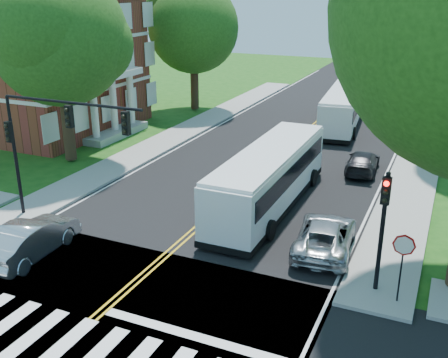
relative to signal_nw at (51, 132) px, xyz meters
The scene contains 21 objects.
ground 9.74m from the signal_nw, 47.67° to the right, with size 140.00×140.00×0.00m, color #174B12.
road 13.69m from the signal_nw, 63.16° to the left, with size 14.00×96.00×0.01m, color black.
cross_road 9.73m from the signal_nw, 47.67° to the right, with size 60.00×12.00×0.01m, color black.
center_line 17.20m from the signal_nw, 69.39° to the left, with size 0.36×70.00×0.01m, color gold.
edge_line_w 16.20m from the signal_nw, 93.47° to the left, with size 0.12×70.00×0.01m, color silver.
edge_line_e 20.54m from the signal_nw, 50.90° to the left, with size 0.12×70.00×0.01m, color silver.
crosswalk 10.07m from the signal_nw, 49.80° to the right, with size 12.60×3.00×0.01m, color silver.
stop_bar 11.40m from the signal_nw, 27.30° to the right, with size 6.60×0.40×0.01m, color silver.
sidewalk_nw 19.22m from the signal_nw, 97.50° to the left, with size 2.60×40.00×0.15m, color gray.
sidewalk_ne 23.75m from the signal_nw, 52.69° to the left, with size 2.60×40.00×0.15m, color gray.
tree_west_near 9.96m from the signal_nw, 126.70° to the left, with size 8.00×8.00×11.40m.
tree_west_far 24.27m from the signal_nw, 102.31° to the left, with size 7.60×7.60×10.67m.
brick_building 21.08m from the signal_nw, 139.86° to the left, with size 20.00×13.00×10.80m.
signal_nw is the anchor object (origin of this frame).
signal_ne 14.13m from the signal_nw, ahead, with size 0.30×0.46×4.40m.
stop_sign 15.05m from the signal_nw, ahead, with size 0.76×0.08×2.53m.
bus_lead 10.29m from the signal_nw, 36.23° to the left, with size 2.80×11.40×2.95m.
bus_follow 24.47m from the signal_nw, 70.90° to the left, with size 3.41×11.11×2.83m.
hatchback 4.69m from the signal_nw, 71.69° to the right, with size 1.60×4.59×1.51m, color silver.
suv 12.44m from the signal_nw, 11.94° to the left, with size 2.21×4.80×1.33m, color #A8AAAF.
dark_sedan 17.59m from the signal_nw, 48.95° to the left, with size 1.70×4.18×1.21m, color black.
Camera 1 is at (9.85, -10.48, 10.30)m, focal length 42.00 mm.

